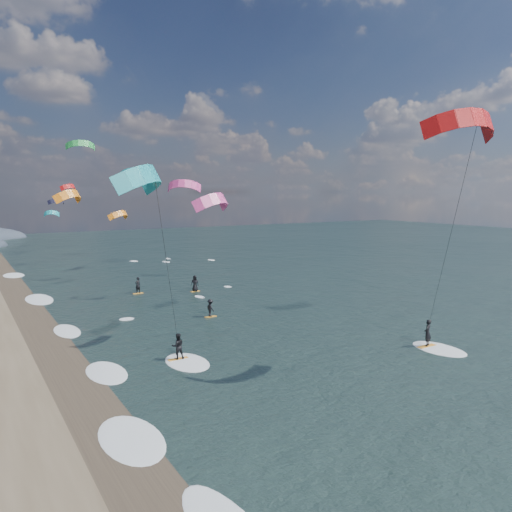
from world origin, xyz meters
TOP-DOWN VIEW (x-y plane):
  - ground at (0.00, 0.00)m, footprint 260.00×260.00m
  - wet_sand_strip at (-12.00, 10.00)m, footprint 3.00×240.00m
  - kitesurfer_near_a at (7.89, 3.19)m, footprint 8.04×8.57m
  - kitesurfer_near_b at (-7.66, 10.65)m, footprint 6.96×9.32m
  - far_kitesurfers at (2.55, 31.44)m, footprint 6.92×14.35m
  - bg_kite_field at (-0.57, 53.36)m, footprint 14.37×78.11m
  - shoreline_surf at (-10.80, 14.75)m, footprint 2.40×79.40m

SIDE VIEW (x-z plane):
  - ground at x=0.00m, z-range 0.00..0.00m
  - shoreline_surf at x=-10.80m, z-range -0.06..0.06m
  - wet_sand_strip at x=-12.00m, z-range 0.00..0.01m
  - far_kitesurfers at x=2.55m, z-range -0.05..1.80m
  - kitesurfer_near_b at x=-7.66m, z-range 1.90..15.00m
  - bg_kite_field at x=-0.57m, z-range 5.77..17.02m
  - kitesurfer_near_a at x=7.89m, z-range 4.48..20.52m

